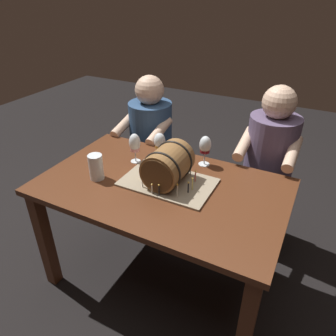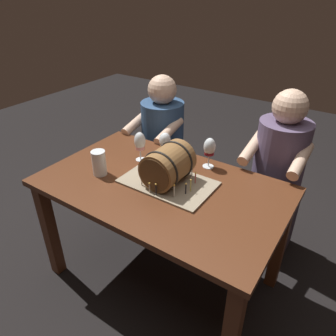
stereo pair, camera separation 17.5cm
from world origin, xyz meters
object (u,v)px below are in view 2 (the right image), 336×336
at_px(wine_glass_amber, 165,142).
at_px(beer_pint, 99,164).
at_px(person_seated_right, 274,184).
at_px(person_seated_left, 163,151).
at_px(dining_table, 161,200).
at_px(wine_glass_rose, 140,142).
at_px(wine_glass_red, 210,148).
at_px(barrel_cake, 168,167).

bearing_deg(wine_glass_amber, beer_pint, -118.27).
bearing_deg(wine_glass_amber, person_seated_right, 33.15).
distance_m(person_seated_left, person_seated_right, 0.93).
distance_m(dining_table, person_seated_right, 0.83).
height_order(person_seated_left, person_seated_right, person_seated_right).
distance_m(wine_glass_rose, wine_glass_red, 0.43).
bearing_deg(dining_table, barrel_cake, 48.41).
height_order(barrel_cake, person_seated_right, person_seated_right).
height_order(dining_table, person_seated_left, person_seated_left).
bearing_deg(wine_glass_rose, barrel_cake, -23.33).
relative_size(barrel_cake, person_seated_right, 0.43).
distance_m(dining_table, beer_pint, 0.42).
relative_size(wine_glass_red, person_seated_right, 0.16).
xyz_separation_m(dining_table, beer_pint, (-0.36, -0.11, 0.18)).
relative_size(dining_table, wine_glass_amber, 7.90).
height_order(wine_glass_red, person_seated_left, person_seated_left).
height_order(beer_pint, person_seated_right, person_seated_right).
bearing_deg(barrel_cake, wine_glass_amber, 127.49).
xyz_separation_m(barrel_cake, person_seated_right, (0.44, 0.65, -0.30)).
bearing_deg(barrel_cake, person_seated_right, 55.91).
distance_m(barrel_cake, wine_glass_rose, 0.33).
xyz_separation_m(dining_table, person_seated_right, (0.46, 0.68, -0.08)).
xyz_separation_m(wine_glass_amber, wine_glass_red, (0.29, 0.05, 0.01)).
relative_size(wine_glass_amber, wine_glass_red, 0.90).
xyz_separation_m(wine_glass_red, person_seated_left, (-0.59, 0.35, -0.34)).
height_order(wine_glass_rose, person_seated_right, person_seated_right).
relative_size(barrel_cake, wine_glass_rose, 2.68).
height_order(wine_glass_amber, beer_pint, wine_glass_amber).
relative_size(wine_glass_rose, wine_glass_red, 0.99).
height_order(dining_table, beer_pint, beer_pint).
height_order(wine_glass_amber, person_seated_right, person_seated_right).
relative_size(dining_table, wine_glass_red, 7.15).
xyz_separation_m(wine_glass_red, person_seated_right, (0.34, 0.35, -0.32)).
xyz_separation_m(dining_table, wine_glass_amber, (-0.16, 0.27, 0.23)).
height_order(wine_glass_red, beer_pint, wine_glass_red).
distance_m(barrel_cake, person_seated_right, 0.84).
relative_size(wine_glass_red, beer_pint, 1.28).
xyz_separation_m(person_seated_left, person_seated_right, (0.93, 0.00, 0.02)).
bearing_deg(barrel_cake, wine_glass_red, 70.69).
distance_m(barrel_cake, person_seated_left, 0.87).
distance_m(wine_glass_rose, beer_pint, 0.29).
height_order(dining_table, wine_glass_amber, wine_glass_amber).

